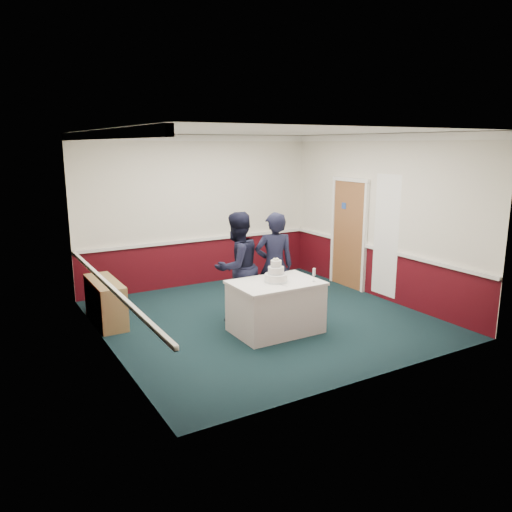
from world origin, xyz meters
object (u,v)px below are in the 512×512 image
wedding_cake (276,275)px  champagne_flute (314,273)px  person_woman (274,266)px  cake_table (276,306)px  person_man (237,267)px  cake_knife (282,285)px  sideboard (106,302)px

wedding_cake → champagne_flute: size_ratio=1.78×
champagne_flute → person_woman: 0.85m
cake_table → person_man: person_man is taller
cake_knife → person_man: (-0.21, 0.98, 0.09)m
sideboard → wedding_cake: (2.14, -1.70, 0.55)m
wedding_cake → person_woman: size_ratio=0.21×
person_man → person_woman: person_man is taller
cake_table → cake_knife: cake_knife is taller
sideboard → person_man: size_ratio=0.68×
sideboard → champagne_flute: size_ratio=5.85×
champagne_flute → person_man: 1.30m
wedding_cake → champagne_flute: wedding_cake is taller
cake_table → cake_knife: bearing=-98.5°
wedding_cake → person_man: bearing=107.4°
wedding_cake → cake_knife: 0.23m
sideboard → person_woman: bearing=-25.0°
sideboard → cake_knife: size_ratio=5.45×
champagne_flute → person_woman: person_woman is taller
person_man → champagne_flute: bearing=110.1°
wedding_cake → person_man: size_ratio=0.21×
cake_table → person_man: (-0.24, 0.78, 0.49)m
wedding_cake → cake_knife: size_ratio=1.65×
champagne_flute → sideboard: bearing=143.2°
cake_table → wedding_cake: size_ratio=3.63×
cake_table → cake_knife: (-0.03, -0.20, 0.39)m
cake_knife → wedding_cake: bearing=65.8°
cake_knife → champagne_flute: champagne_flute is taller
sideboard → wedding_cake: size_ratio=3.30×
cake_knife → champagne_flute: 0.55m
person_man → person_woman: 0.61m
cake_table → person_woman: bearing=60.1°
sideboard → cake_table: 2.73m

